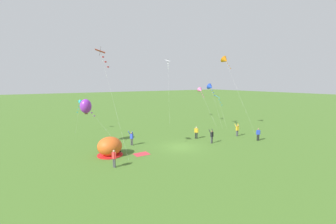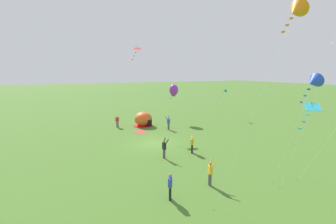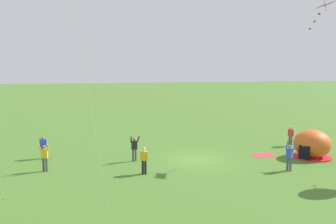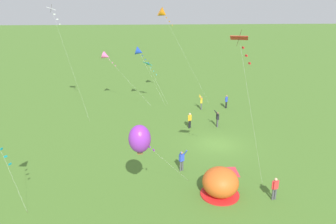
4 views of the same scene
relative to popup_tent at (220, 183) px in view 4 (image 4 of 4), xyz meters
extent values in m
plane|color=#477028|center=(8.52, -1.60, -1.00)|extent=(300.00, 300.00, 0.00)
ellipsoid|color=#D8591E|center=(-0.01, 0.00, 0.05)|extent=(2.70, 2.60, 2.10)
cylinder|color=red|center=(-0.01, 0.00, -0.95)|extent=(2.81, 2.81, 0.10)
cube|color=black|center=(1.11, 0.60, -0.45)|extent=(0.48, 0.76, 1.10)
cube|color=#CC333D|center=(3.15, -1.53, -0.99)|extent=(1.70, 1.30, 0.01)
cylinder|color=black|center=(12.84, 0.67, -0.56)|extent=(0.15, 0.15, 0.88)
cylinder|color=black|center=(12.98, 0.53, -0.56)|extent=(0.15, 0.15, 0.88)
cube|color=gold|center=(12.91, 0.60, 0.18)|extent=(0.44, 0.44, 0.60)
sphere|color=beige|center=(12.91, 0.60, 0.61)|extent=(0.22, 0.22, 0.22)
cylinder|color=gold|center=(12.73, 0.77, 0.18)|extent=(0.09, 0.09, 0.58)
cylinder|color=gold|center=(13.09, 0.43, 0.18)|extent=(0.09, 0.09, 0.58)
cylinder|color=#4C4C51|center=(12.92, -2.47, -0.56)|extent=(0.15, 0.15, 0.88)
cylinder|color=#4C4C51|center=(13.12, -2.46, -0.56)|extent=(0.15, 0.15, 0.88)
cube|color=black|center=(13.02, -2.47, 0.18)|extent=(0.40, 0.27, 0.60)
sphere|color=brown|center=(13.02, -2.47, 0.61)|extent=(0.22, 0.22, 0.22)
cylinder|color=black|center=(12.74, -2.34, 0.65)|extent=(0.18, 0.39, 0.50)
cylinder|color=black|center=(13.27, -2.30, 0.65)|extent=(0.12, 0.38, 0.50)
cylinder|color=#4C4C51|center=(18.90, -1.61, -0.56)|extent=(0.15, 0.15, 0.88)
cylinder|color=#4C4C51|center=(19.10, -1.65, -0.56)|extent=(0.15, 0.15, 0.88)
cube|color=gold|center=(19.00, -1.63, 0.18)|extent=(0.42, 0.31, 0.60)
sphere|color=#9E7051|center=(19.00, -1.63, 0.61)|extent=(0.22, 0.22, 0.22)
cylinder|color=gold|center=(18.77, -1.43, 0.65)|extent=(0.10, 0.38, 0.50)
cylinder|color=gold|center=(19.29, -1.54, 0.65)|extent=(0.22, 0.39, 0.50)
cylinder|color=#4C4C51|center=(-0.77, -3.78, -0.56)|extent=(0.15, 0.15, 0.88)
cylinder|color=#4C4C51|center=(-0.83, -3.59, -0.56)|extent=(0.15, 0.15, 0.88)
cube|color=red|center=(-0.80, -3.69, 0.18)|extent=(0.35, 0.44, 0.60)
sphere|color=tan|center=(-0.80, -3.69, 0.61)|extent=(0.22, 0.22, 0.22)
cylinder|color=red|center=(-0.72, -3.92, 0.18)|extent=(0.09, 0.09, 0.58)
cylinder|color=red|center=(-0.87, -3.45, 0.18)|extent=(0.09, 0.09, 0.58)
cylinder|color=black|center=(19.32, -4.88, -0.56)|extent=(0.15, 0.15, 0.88)
cylinder|color=black|center=(19.49, -4.98, -0.56)|extent=(0.15, 0.15, 0.88)
cube|color=blue|center=(19.41, -4.93, 0.18)|extent=(0.45, 0.40, 0.60)
sphere|color=#9E7051|center=(19.41, -4.93, 0.61)|extent=(0.22, 0.22, 0.22)
cylinder|color=blue|center=(19.19, -4.80, 0.18)|extent=(0.09, 0.09, 0.58)
cylinder|color=blue|center=(19.62, -5.05, 0.18)|extent=(0.09, 0.09, 0.58)
cylinder|color=#4C4C51|center=(3.71, 2.33, -0.56)|extent=(0.15, 0.15, 0.88)
cylinder|color=#4C4C51|center=(3.61, 2.50, -0.56)|extent=(0.15, 0.15, 0.88)
cube|color=blue|center=(3.66, 2.41, 0.18)|extent=(0.40, 0.45, 0.60)
sphere|color=#9E7051|center=(3.66, 2.41, 0.61)|extent=(0.22, 0.22, 0.22)
cylinder|color=blue|center=(3.66, 2.11, 0.65)|extent=(0.35, 0.31, 0.50)
cylinder|color=blue|center=(3.40, 2.57, 0.65)|extent=(0.39, 0.22, 0.50)
cylinder|color=silver|center=(0.04, -1.94, 4.62)|extent=(1.63, 3.08, 11.23)
cylinder|color=brown|center=(0.85, -3.48, -0.97)|extent=(0.03, 0.03, 0.06)
cube|color=red|center=(-0.77, -0.41, 10.24)|extent=(1.24, 1.27, 0.35)
cylinder|color=#332314|center=(-0.77, -0.41, 10.25)|extent=(0.17, 0.30, 0.93)
cube|color=red|center=(-0.59, -0.74, 9.64)|extent=(0.21, 0.10, 0.12)
cube|color=red|center=(-0.45, -1.02, 9.13)|extent=(0.21, 0.12, 0.12)
cube|color=red|center=(-0.30, -1.30, 8.63)|extent=(0.21, 0.10, 0.12)
cylinder|color=silver|center=(20.60, 4.44, 2.59)|extent=(0.02, 3.28, 7.18)
cylinder|color=brown|center=(20.60, 2.80, -0.97)|extent=(0.03, 0.03, 0.06)
cone|color=blue|center=(20.61, 6.08, 6.18)|extent=(1.09, 1.16, 1.30)
cube|color=blue|center=(20.61, 5.66, 5.65)|extent=(0.21, 0.12, 0.12)
cube|color=blue|center=(20.61, 5.32, 5.20)|extent=(0.21, 0.10, 0.12)
cube|color=blue|center=(20.60, 4.97, 4.74)|extent=(0.21, 0.11, 0.12)
cylinder|color=silver|center=(0.48, 3.83, 1.54)|extent=(3.24, 3.56, 5.08)
cylinder|color=brown|center=(2.10, 2.05, -0.97)|extent=(0.03, 0.03, 0.06)
ellipsoid|color=purple|center=(-1.13, 5.60, 4.07)|extent=(1.42, 1.42, 1.82)
cube|color=brown|center=(-1.13, 5.60, 3.19)|extent=(0.36, 0.36, 0.26)
cube|color=purple|center=(-0.84, 5.28, 3.63)|extent=(0.20, 0.16, 0.12)
cube|color=purple|center=(-0.59, 5.00, 3.25)|extent=(0.20, 0.15, 0.12)
cube|color=purple|center=(-0.34, 4.73, 2.87)|extent=(0.21, 0.13, 0.12)
cylinder|color=silver|center=(21.38, 3.78, 1.76)|extent=(0.02, 2.57, 5.51)
cylinder|color=brown|center=(21.37, 2.50, -0.97)|extent=(0.03, 0.03, 0.06)
cube|color=#33B7D1|center=(21.39, 5.06, 4.51)|extent=(1.23, 1.23, 0.48)
cylinder|color=#332314|center=(21.39, 5.06, 4.52)|extent=(0.02, 0.39, 0.66)
cube|color=#33B7D1|center=(21.38, 4.65, 3.98)|extent=(0.21, 0.09, 0.12)
cube|color=#33B7D1|center=(21.38, 4.30, 3.53)|extent=(0.20, 0.08, 0.12)
cube|color=#33B7D1|center=(21.38, 3.95, 3.08)|extent=(0.20, 0.07, 0.12)
cylinder|color=silver|center=(21.20, -0.02, 4.84)|extent=(0.57, 6.21, 11.68)
cylinder|color=brown|center=(21.48, -3.12, -0.97)|extent=(0.03, 0.03, 0.06)
cone|color=orange|center=(20.92, 3.09, 10.68)|extent=(1.30, 1.46, 1.46)
cube|color=orange|center=(20.96, 2.67, 10.17)|extent=(0.21, 0.14, 0.12)
cube|color=orange|center=(20.99, 2.31, 9.73)|extent=(0.21, 0.13, 0.12)
cube|color=orange|center=(21.02, 1.96, 9.30)|extent=(0.21, 0.08, 0.12)
cylinder|color=silver|center=(-0.62, 14.07, 1.36)|extent=(1.28, 1.76, 4.72)
cylinder|color=brown|center=(-1.25, 13.19, -0.97)|extent=(0.03, 0.03, 0.06)
cube|color=teal|center=(-0.22, 14.61, 3.19)|extent=(0.21, 0.12, 0.12)
cube|color=teal|center=(-0.43, 14.33, 2.74)|extent=(0.17, 0.20, 0.12)
cube|color=teal|center=(-0.63, 14.05, 2.29)|extent=(0.20, 0.16, 0.12)
cylinder|color=silver|center=(16.52, 13.57, 5.19)|extent=(1.74, 3.43, 12.37)
cylinder|color=brown|center=(15.66, 11.86, -0.97)|extent=(0.03, 0.03, 0.06)
cube|color=white|center=(17.38, 15.28, 11.37)|extent=(1.19, 1.16, 0.34)
cylinder|color=#332314|center=(17.38, 15.28, 11.38)|extent=(0.16, 0.30, 0.87)
cube|color=white|center=(17.21, 14.94, 10.78)|extent=(0.19, 0.18, 0.12)
cube|color=white|center=(17.07, 14.66, 10.27)|extent=(0.19, 0.18, 0.12)
cube|color=white|center=(16.93, 14.37, 9.77)|extent=(0.21, 0.10, 0.12)
cylinder|color=silver|center=(21.51, 7.56, 2.22)|extent=(0.86, 5.58, 6.45)
cylinder|color=brown|center=(21.09, 4.77, -0.97)|extent=(0.03, 0.03, 0.06)
cone|color=pink|center=(21.94, 10.34, 5.45)|extent=(1.14, 1.30, 1.22)
cube|color=pink|center=(21.87, 9.91, 5.00)|extent=(0.21, 0.08, 0.12)
cube|color=pink|center=(21.81, 9.54, 4.61)|extent=(0.21, 0.13, 0.12)
cube|color=pink|center=(21.76, 9.18, 4.23)|extent=(0.21, 0.13, 0.12)
camera|label=1|loc=(-7.56, -23.83, 7.18)|focal=24.00mm
camera|label=2|loc=(31.02, -10.54, 6.86)|focal=24.00mm
camera|label=3|loc=(16.69, 20.32, 5.51)|focal=35.00mm
camera|label=4|loc=(-20.09, 4.95, 12.48)|focal=35.00mm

